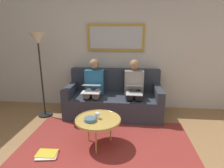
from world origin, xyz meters
TOP-DOWN VIEW (x-y plane):
  - wall_rear at (0.00, -2.60)m, footprint 6.00×0.12m
  - area_rug at (0.00, -0.85)m, footprint 2.60×1.80m
  - couch at (0.00, -2.12)m, footprint 1.91×0.90m
  - framed_mirror at (0.00, -2.51)m, footprint 1.20×0.05m
  - coffee_table at (0.13, -0.90)m, footprint 0.67×0.67m
  - cup at (0.14, -0.92)m, footprint 0.07×0.07m
  - bowl at (0.23, -0.82)m, footprint 0.17×0.17m
  - person_left at (-0.41, -2.05)m, footprint 0.38×0.58m
  - laptop_silver at (-0.41, -1.81)m, footprint 0.30×0.35m
  - person_right at (0.41, -2.05)m, footprint 0.38×0.58m
  - laptop_white at (0.41, -1.80)m, footprint 0.35×0.33m
  - magazine_stack at (0.79, -0.57)m, footprint 0.32×0.26m
  - standing_lamp at (1.40, -1.85)m, footprint 0.32×0.32m

SIDE VIEW (x-z plane):
  - area_rug at x=0.00m, z-range 0.00..0.01m
  - magazine_stack at x=0.79m, z-range 0.00..0.04m
  - couch at x=0.00m, z-range -0.14..0.76m
  - coffee_table at x=0.13m, z-range 0.20..0.64m
  - bowl at x=0.23m, z-range 0.43..0.48m
  - cup at x=0.14m, z-range 0.43..0.52m
  - person_left at x=-0.41m, z-range 0.04..1.18m
  - person_right at x=0.41m, z-range 0.04..1.18m
  - laptop_white at x=0.41m, z-range 0.56..0.70m
  - laptop_silver at x=-0.41m, z-range 0.55..0.70m
  - wall_rear at x=0.00m, z-range 0.00..2.60m
  - standing_lamp at x=1.40m, z-range 0.54..2.20m
  - framed_mirror at x=0.00m, z-range 1.27..1.83m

